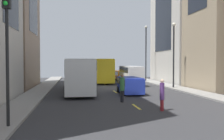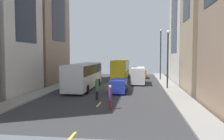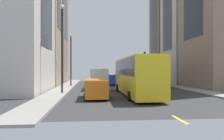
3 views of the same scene
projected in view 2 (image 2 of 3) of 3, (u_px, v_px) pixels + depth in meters
name	position (u px, v px, depth m)	size (l,w,h in m)	color
ground_plane	(115.00, 86.00, 32.78)	(41.87, 41.87, 0.00)	#333335
sidewalk_west	(63.00, 84.00, 33.76)	(2.21, 44.00, 0.15)	gray
sidewalk_east	(170.00, 86.00, 31.79)	(2.21, 44.00, 0.15)	gray
lane_stripe_0	(70.00, 138.00, 11.99)	(0.16, 2.00, 0.01)	yellow
lane_stripe_1	(99.00, 104.00, 20.30)	(0.16, 2.00, 0.01)	yellow
lane_stripe_2	(111.00, 90.00, 28.62)	(0.16, 2.00, 0.01)	yellow
lane_stripe_3	(118.00, 82.00, 36.93)	(0.16, 2.00, 0.01)	yellow
lane_stripe_4	(122.00, 77.00, 45.25)	(0.16, 2.00, 0.01)	yellow
lane_stripe_5	(125.00, 74.00, 53.56)	(0.16, 2.00, 0.01)	yellow
building_east_2	(201.00, 16.00, 36.33)	(8.44, 11.64, 21.56)	beige
city_bus_white	(84.00, 74.00, 29.69)	(2.80, 11.60, 3.35)	silver
streetcar_yellow	(121.00, 68.00, 42.36)	(2.70, 13.08, 3.59)	yellow
delivery_van_white	(138.00, 74.00, 34.83)	(2.25, 5.95, 2.58)	white
car_orange_0	(141.00, 73.00, 44.17)	(2.05, 4.53, 1.64)	orange
car_blue_1	(119.00, 85.00, 26.66)	(1.98, 4.19, 1.62)	#2338AD
pedestrian_walking_far	(110.00, 96.00, 18.52)	(0.29, 0.29, 1.99)	maroon
pedestrian_crossing_near	(97.00, 88.00, 22.27)	(0.35, 0.35, 2.15)	black
streetlamp_near	(168.00, 53.00, 29.24)	(0.44, 0.44, 7.54)	black
streetlamp_far	(161.00, 50.00, 39.74)	(0.44, 0.44, 8.86)	black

